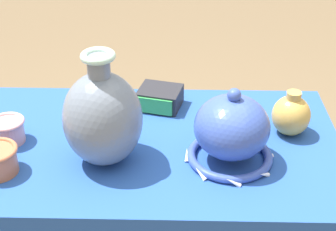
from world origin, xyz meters
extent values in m
cylinder|color=#38383D|center=(-0.47, 0.25, 0.38)|extent=(0.04, 0.04, 0.76)
cylinder|color=#38383D|center=(0.47, 0.25, 0.38)|extent=(0.04, 0.04, 0.76)
cube|color=#38383D|center=(0.00, 0.00, 0.78)|extent=(1.04, 0.60, 0.03)
cube|color=#234C9E|center=(0.00, 0.00, 0.80)|extent=(1.06, 0.62, 0.01)
ellipsoid|color=slate|center=(-0.12, -0.09, 0.93)|extent=(0.20, 0.20, 0.25)
cylinder|color=slate|center=(-0.12, -0.09, 1.07)|extent=(0.06, 0.06, 0.05)
torus|color=#A8CCB7|center=(-0.12, -0.09, 1.10)|extent=(0.08, 0.08, 0.02)
torus|color=#3851A8|center=(0.21, -0.08, 0.81)|extent=(0.23, 0.23, 0.02)
ellipsoid|color=#3851A8|center=(0.21, -0.08, 0.90)|extent=(0.20, 0.20, 0.16)
sphere|color=#3851A8|center=(0.21, -0.08, 0.99)|extent=(0.04, 0.04, 0.04)
cone|color=white|center=(0.32, -0.08, 0.81)|extent=(0.01, 0.04, 0.03)
cone|color=white|center=(0.29, 0.00, 0.81)|extent=(0.04, 0.04, 0.03)
cone|color=white|center=(0.21, 0.04, 0.81)|extent=(0.04, 0.01, 0.03)
cone|color=white|center=(0.13, 0.00, 0.81)|extent=(0.04, 0.04, 0.03)
cone|color=white|center=(0.10, -0.08, 0.81)|extent=(0.01, 0.04, 0.03)
cone|color=white|center=(0.13, -0.16, 0.81)|extent=(0.04, 0.04, 0.03)
cone|color=white|center=(0.21, -0.19, 0.81)|extent=(0.04, 0.01, 0.03)
cone|color=white|center=(0.29, -0.16, 0.81)|extent=(0.04, 0.04, 0.03)
cube|color=#232328|center=(0.02, 0.20, 0.83)|extent=(0.15, 0.13, 0.06)
cube|color=green|center=(0.00, 0.14, 0.83)|extent=(0.11, 0.03, 0.05)
ellipsoid|color=gold|center=(0.39, 0.06, 0.86)|extent=(0.11, 0.11, 0.12)
cylinder|color=gold|center=(0.39, 0.06, 0.92)|extent=(0.04, 0.04, 0.02)
cylinder|color=#D19399|center=(-0.40, -0.01, 0.83)|extent=(0.09, 0.09, 0.06)
torus|color=#D19399|center=(-0.40, -0.01, 0.86)|extent=(0.10, 0.10, 0.01)
camera|label=1|loc=(0.07, -1.19, 1.60)|focal=55.00mm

